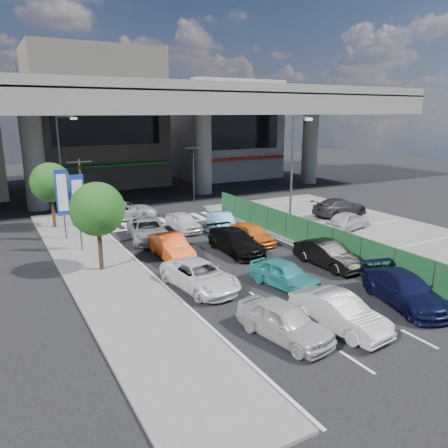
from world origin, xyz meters
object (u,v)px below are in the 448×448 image
sedan_white_front_mid (184,222)px  hatch_white_back_mid (339,312)px  wagon_silver_front_left (148,230)px  hatch_black_mid_right (328,254)px  traffic_cone (287,227)px  tree_far (51,183)px  traffic_light_right (193,159)px  parked_sedan_dgrey (340,207)px  kei_truck_front_right (222,222)px  street_lamp_left (62,158)px  van_white_back_left (284,321)px  signboard_far (62,195)px  taxi_orange_left (171,247)px  taxi_teal_mid (284,274)px  parked_sedan_white (348,221)px  signboard_near (78,202)px  taxi_orange_right (252,233)px  minivan_navy_back (405,290)px  traffic_light_left (80,178)px  crossing_wagon_silver (124,211)px  sedan_black_mid (236,241)px  sedan_white_mid_left (200,276)px  tree_near (97,209)px  street_lamp_right (294,163)px

sedan_white_front_mid → hatch_white_back_mid: bearing=-93.4°
sedan_white_front_mid → wagon_silver_front_left: bearing=-162.7°
hatch_black_mid_right → traffic_cone: hatch_black_mid_right is taller
tree_far → traffic_light_right: bearing=18.7°
parked_sedan_dgrey → hatch_black_mid_right: bearing=132.6°
traffic_light_right → kei_truck_front_right: size_ratio=1.31×
kei_truck_front_right → traffic_cone: 4.61m
street_lamp_left → tree_far: size_ratio=1.67×
van_white_back_left → kei_truck_front_right: (5.31, 14.48, -0.04)m
signboard_far → traffic_cone: 15.22m
van_white_back_left → taxi_orange_left: bearing=79.9°
taxi_teal_mid → parked_sedan_white: (10.25, 6.19, 0.07)m
signboard_far → hatch_white_back_mid: bearing=-68.2°
signboard_near → taxi_orange_right: (9.96, -3.53, -2.41)m
hatch_white_back_mid → minivan_navy_back: size_ratio=0.88×
traffic_light_right → traffic_light_left: bearing=-149.1°
street_lamp_left → van_white_back_left: street_lamp_left is taller
crossing_wagon_silver → traffic_light_right: bearing=-45.7°
traffic_light_right → sedan_black_mid: size_ratio=1.09×
signboard_near → crossing_wagon_silver: signboard_near is taller
taxi_orange_left → parked_sedan_white: (13.41, -0.44, 0.03)m
traffic_light_left → sedan_white_mid_left: (2.76, -12.64, -3.29)m
wagon_silver_front_left → traffic_light_right: bearing=62.1°
traffic_light_left → signboard_far: size_ratio=1.11×
crossing_wagon_silver → traffic_cone: size_ratio=7.25×
parked_sedan_white → signboard_far: bearing=54.9°
van_white_back_left → hatch_white_back_mid: size_ratio=0.97×
tree_far → parked_sedan_dgrey: size_ratio=0.99×
street_lamp_left → hatch_black_mid_right: street_lamp_left is taller
taxi_orange_right → crossing_wagon_silver: (-5.36, 10.15, 0.07)m
van_white_back_left → crossing_wagon_silver: bearing=78.7°
traffic_light_right → signboard_near: traffic_light_right is taller
traffic_light_left → parked_sedan_dgrey: bearing=-13.7°
signboard_near → taxi_teal_mid: 13.02m
hatch_black_mid_right → taxi_teal_mid: bearing=-165.8°
crossing_wagon_silver → sedan_black_mid: bearing=-146.9°
traffic_light_right → hatch_black_mid_right: 20.58m
van_white_back_left → sedan_black_mid: (3.68, 9.76, 0.00)m
taxi_orange_left → traffic_cone: 9.31m
hatch_white_back_mid → sedan_white_front_mid: hatch_white_back_mid is taller
hatch_white_back_mid → kei_truck_front_right: bearing=71.5°
sedan_white_front_mid → taxi_orange_left: bearing=-121.9°
van_white_back_left → hatch_black_mid_right: bearing=26.4°
traffic_light_left → taxi_orange_left: (3.27, -7.79, -3.25)m
van_white_back_left → taxi_orange_right: (5.54, 10.90, -0.04)m
tree_far → parked_sedan_white: bearing=-30.4°
tree_near → street_lamp_right: bearing=8.0°
hatch_white_back_mid → wagon_silver_front_left: (-2.39, 15.26, 0.00)m
kei_truck_front_right → crossing_wagon_silver: bearing=142.7°
signboard_near → sedan_black_mid: signboard_near is taller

